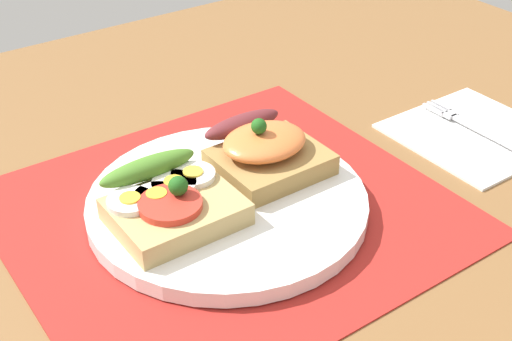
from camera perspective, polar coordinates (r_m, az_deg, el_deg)
name	(u,v)px	position (r cm, az deg, el deg)	size (l,w,h in cm)	color
ground_plane	(228,227)	(61.59, -2.29, -4.61)	(120.00, 90.00, 3.20)	brown
placemat	(228,211)	(60.53, -2.32, -3.31)	(36.27, 33.70, 0.30)	#A1221D
plate	(228,203)	(60.03, -2.34, -2.66)	(24.05, 24.05, 1.39)	white
sandwich_egg_tomato	(170,201)	(56.81, -7.06, -2.51)	(9.99, 9.49, 4.14)	tan
sandwich_salmon	(265,150)	(62.23, 0.71, 1.69)	(9.50, 9.42, 5.32)	olive
napkin	(474,132)	(74.85, 17.38, 2.98)	(14.81, 14.49, 0.60)	white
fork	(475,127)	(74.92, 17.42, 3.41)	(1.62, 13.99, 0.32)	#B7B7BC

